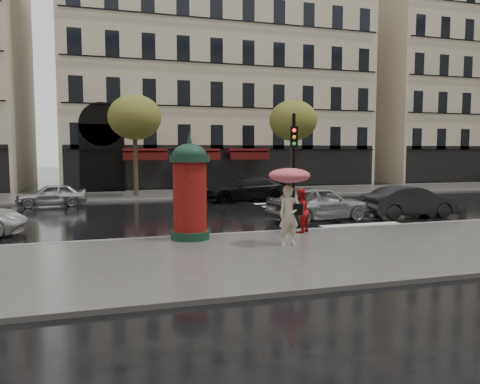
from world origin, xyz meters
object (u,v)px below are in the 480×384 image
object	(u,v)px
car_darkgrey	(411,202)
car_black	(245,189)
traffic_light	(294,160)
woman_red	(300,211)
man_burgundy	(186,210)
car_silver	(318,203)
car_far_silver	(51,195)
woman_umbrella	(289,193)
morris_column	(190,188)

from	to	relation	value
car_darkgrey	car_black	distance (m)	10.19
traffic_light	car_black	world-z (taller)	traffic_light
woman_red	man_burgundy	world-z (taller)	man_burgundy
traffic_light	car_black	xyz separation A→B (m)	(1.79, 11.32, -1.97)
car_silver	car_far_silver	size ratio (longest dim) A/B	1.25
car_darkgrey	woman_umbrella	bearing A→B (deg)	122.78
morris_column	traffic_light	distance (m)	3.98
car_far_silver	morris_column	bearing A→B (deg)	16.49
car_black	morris_column	bearing A→B (deg)	-27.10
woman_red	car_silver	bearing A→B (deg)	-164.17
morris_column	car_black	bearing A→B (deg)	64.06
man_burgundy	car_black	size ratio (longest dim) A/B	0.38
woman_umbrella	morris_column	bearing A→B (deg)	144.99
woman_umbrella	morris_column	xyz separation A→B (m)	(-2.75, 1.93, 0.08)
woman_red	traffic_light	xyz separation A→B (m)	(-0.14, 0.32, 1.80)
car_darkgrey	traffic_light	bearing A→B (deg)	112.23
morris_column	car_far_silver	xyz separation A→B (m)	(-5.36, 12.32, -1.21)
man_burgundy	car_silver	xyz separation A→B (m)	(6.40, 3.09, -0.30)
man_burgundy	morris_column	distance (m)	0.76
woman_umbrella	woman_red	world-z (taller)	woman_umbrella
traffic_light	car_silver	world-z (taller)	traffic_light
man_burgundy	car_black	bearing A→B (deg)	-99.04
car_black	man_burgundy	bearing A→B (deg)	-27.62
woman_umbrella	car_far_silver	bearing A→B (deg)	119.65
traffic_light	car_black	size ratio (longest dim) A/B	0.84
woman_umbrella	traffic_light	distance (m)	2.69
traffic_light	car_black	bearing A→B (deg)	81.01
car_darkgrey	car_far_silver	distance (m)	18.77
woman_umbrella	car_silver	size ratio (longest dim) A/B	0.54
woman_umbrella	car_darkgrey	xyz separation A→B (m)	(8.12, 4.81, -1.04)
traffic_light	car_darkgrey	bearing A→B (deg)	20.12
man_burgundy	car_black	distance (m)	13.01
man_burgundy	car_far_silver	xyz separation A→B (m)	(-5.23, 12.32, -0.46)
woman_umbrella	traffic_light	bearing A→B (deg)	63.56
car_darkgrey	car_black	world-z (taller)	car_black
man_burgundy	car_far_silver	world-z (taller)	man_burgundy
car_silver	car_black	xyz separation A→B (m)	(-0.61, 8.56, -0.04)
man_burgundy	car_darkgrey	xyz separation A→B (m)	(11.00, 2.89, -0.36)
car_silver	car_darkgrey	xyz separation A→B (m)	(4.60, -0.20, -0.06)
car_silver	woman_red	bearing A→B (deg)	136.98
car_far_silver	man_burgundy	bearing A→B (deg)	15.97
traffic_light	car_silver	distance (m)	4.14
car_black	traffic_light	bearing A→B (deg)	-10.15
car_silver	car_darkgrey	size ratio (longest dim) A/B	1.05
woman_umbrella	car_black	bearing A→B (deg)	77.90
woman_umbrella	traffic_light	size ratio (longest dim) A/B	0.58
man_burgundy	traffic_light	xyz separation A→B (m)	(4.00, 0.32, 1.63)
traffic_light	car_far_silver	size ratio (longest dim) A/B	1.16
car_black	car_darkgrey	bearing A→B (deg)	29.58
woman_red	man_burgundy	bearing A→B (deg)	-37.94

